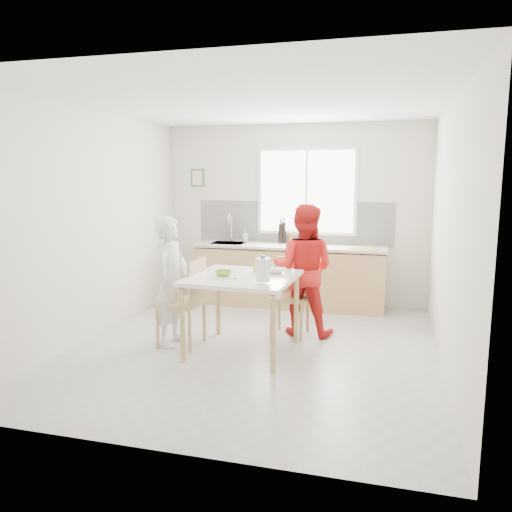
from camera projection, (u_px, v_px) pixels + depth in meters
The scene contains 21 objects.
ground at pixel (255, 348), 5.67m from camera, with size 4.50×4.50×0.00m, color #B7B7B2.
room_shell at pixel (255, 203), 5.41m from camera, with size 4.50×4.50×4.50m.
window at pixel (307, 192), 7.47m from camera, with size 1.50×0.06×1.30m.
backsplash at pixel (293, 223), 7.61m from camera, with size 3.00×0.02×0.65m, color white.
picture_frame at pixel (197, 178), 7.89m from camera, with size 0.22×0.03×0.28m.
kitchen_counter at pixel (289, 278), 7.46m from camera, with size 2.84×0.64×1.37m.
dining_table at pixel (242, 284), 5.43m from camera, with size 1.17×1.17×0.86m.
chair_left at pixel (187, 298), 5.67m from camera, with size 0.49×0.49×1.01m.
chair_far at pixel (291, 292), 6.14m from camera, with size 0.45×0.45×0.94m.
person_white at pixel (172, 281), 5.70m from camera, with size 0.54×0.36×1.49m, color white.
person_red at pixel (303, 270), 6.07m from camera, with size 0.78×0.61×1.60m, color red.
bowl_green at pixel (224, 273), 5.43m from camera, with size 0.18×0.18×0.06m, color #74BB2B.
bowl_white at pixel (275, 271), 5.56m from camera, with size 0.23×0.23×0.06m, color white.
milk_jug at pixel (263, 269), 5.04m from camera, with size 0.20×0.15×0.26m.
green_box at pixel (259, 268), 5.64m from camera, with size 0.10×0.10×0.09m, color #ABCC2F.
spoon at pixel (228, 278), 5.23m from camera, with size 0.01×0.01×0.16m, color #A5A5AA.
cutting_board at pixel (365, 249), 6.99m from camera, with size 0.35×0.25×0.01m, color #84D832.
wine_bottle_a at pixel (284, 233), 7.55m from camera, with size 0.07×0.07×0.32m, color black.
wine_bottle_b at pixel (281, 233), 7.55m from camera, with size 0.07×0.07×0.30m, color black.
jar_amber at pixel (291, 238), 7.51m from camera, with size 0.06×0.06×0.16m, color brown.
soap_bottle at pixel (245, 236), 7.73m from camera, with size 0.08×0.09×0.18m, color #999999.
Camera 1 is at (1.42, -5.24, 1.94)m, focal length 35.00 mm.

